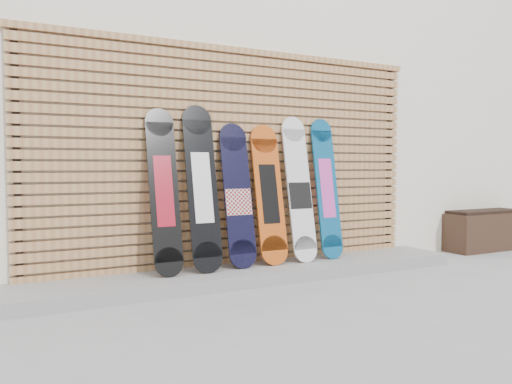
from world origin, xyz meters
TOP-DOWN VIEW (x-y plane):
  - ground at (0.00, 0.00)m, footprint 80.00×80.00m
  - building at (0.50, 3.50)m, footprint 12.00×5.00m
  - concrete_step at (-0.15, 0.68)m, footprint 4.60×0.70m
  - slat_wall at (-0.15, 0.97)m, footprint 4.26×0.08m
  - planter_box at (3.37, 0.85)m, footprint 1.17×0.49m
  - snowboard_0 at (-0.98, 0.77)m, footprint 0.27×0.35m
  - snowboard_1 at (-0.61, 0.77)m, footprint 0.29×0.35m
  - snowboard_2 at (-0.23, 0.79)m, footprint 0.29×0.31m
  - snowboard_3 at (0.12, 0.79)m, footprint 0.30×0.31m
  - snowboard_4 at (0.47, 0.78)m, footprint 0.27×0.33m
  - snowboard_5 at (0.83, 0.80)m, footprint 0.26×0.29m

SIDE VIEW (x-z plane):
  - ground at x=0.00m, z-range 0.00..0.00m
  - concrete_step at x=-0.15m, z-range 0.00..0.12m
  - planter_box at x=3.37m, z-range 0.00..0.52m
  - snowboard_2 at x=-0.23m, z-range 0.11..1.52m
  - snowboard_3 at x=0.12m, z-range 0.12..1.53m
  - snowboard_4 at x=0.47m, z-range 0.11..1.62m
  - snowboard_5 at x=0.83m, z-range 0.12..1.62m
  - snowboard_0 at x=-0.98m, z-range 0.12..1.64m
  - snowboard_1 at x=-0.61m, z-range 0.12..1.69m
  - slat_wall at x=-0.15m, z-range 0.06..2.35m
  - building at x=0.50m, z-range 0.00..3.60m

